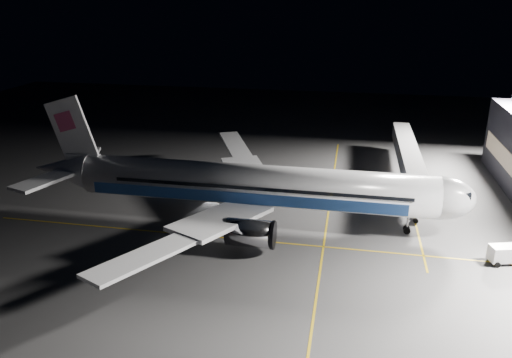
{
  "coord_description": "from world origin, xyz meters",
  "views": [
    {
      "loc": [
        12.3,
        -61.98,
        29.66
      ],
      "look_at": [
        0.15,
        0.42,
        6.0
      ],
      "focal_mm": 35.0,
      "sensor_mm": 36.0,
      "label": 1
    }
  ],
  "objects_px": {
    "baggage_tug": "(214,190)",
    "safety_cone_c": "(238,194)",
    "safety_cone_a": "(287,196)",
    "service_truck": "(508,254)",
    "jet_bridge": "(409,159)",
    "safety_cone_b": "(275,205)",
    "airliner": "(247,185)"
  },
  "relations": [
    {
      "from": "service_truck",
      "to": "safety_cone_a",
      "type": "relative_size",
      "value": 8.42
    },
    {
      "from": "safety_cone_a",
      "to": "airliner",
      "type": "bearing_deg",
      "value": -116.74
    },
    {
      "from": "service_truck",
      "to": "jet_bridge",
      "type": "bearing_deg",
      "value": 95.0
    },
    {
      "from": "service_truck",
      "to": "safety_cone_c",
      "type": "relative_size",
      "value": 9.01
    },
    {
      "from": "airliner",
      "to": "safety_cone_c",
      "type": "relative_size",
      "value": 117.15
    },
    {
      "from": "service_truck",
      "to": "safety_cone_a",
      "type": "bearing_deg",
      "value": 135.88
    },
    {
      "from": "airliner",
      "to": "safety_cone_c",
      "type": "bearing_deg",
      "value": 111.02
    },
    {
      "from": "jet_bridge",
      "to": "safety_cone_c",
      "type": "relative_size",
      "value": 65.55
    },
    {
      "from": "airliner",
      "to": "service_truck",
      "type": "distance_m",
      "value": 33.16
    },
    {
      "from": "safety_cone_a",
      "to": "safety_cone_b",
      "type": "height_order",
      "value": "safety_cone_a"
    },
    {
      "from": "airliner",
      "to": "jet_bridge",
      "type": "height_order",
      "value": "airliner"
    },
    {
      "from": "baggage_tug",
      "to": "safety_cone_a",
      "type": "distance_m",
      "value": 11.52
    },
    {
      "from": "baggage_tug",
      "to": "safety_cone_b",
      "type": "xyz_separation_m",
      "value": [
        10.14,
        -2.7,
        -0.49
      ]
    },
    {
      "from": "baggage_tug",
      "to": "safety_cone_c",
      "type": "bearing_deg",
      "value": -1.96
    },
    {
      "from": "safety_cone_a",
      "to": "jet_bridge",
      "type": "bearing_deg",
      "value": 26.3
    },
    {
      "from": "baggage_tug",
      "to": "safety_cone_a",
      "type": "height_order",
      "value": "baggage_tug"
    },
    {
      "from": "safety_cone_c",
      "to": "airliner",
      "type": "bearing_deg",
      "value": -68.98
    },
    {
      "from": "airliner",
      "to": "service_truck",
      "type": "bearing_deg",
      "value": -10.39
    },
    {
      "from": "safety_cone_c",
      "to": "baggage_tug",
      "type": "bearing_deg",
      "value": -171.17
    },
    {
      "from": "baggage_tug",
      "to": "safety_cone_b",
      "type": "relative_size",
      "value": 4.85
    },
    {
      "from": "jet_bridge",
      "to": "safety_cone_b",
      "type": "distance_m",
      "value": 24.07
    },
    {
      "from": "service_truck",
      "to": "safety_cone_c",
      "type": "xyz_separation_m",
      "value": [
        -35.67,
        14.51,
        -0.95
      ]
    },
    {
      "from": "jet_bridge",
      "to": "service_truck",
      "type": "relative_size",
      "value": 7.28
    },
    {
      "from": "baggage_tug",
      "to": "safety_cone_a",
      "type": "bearing_deg",
      "value": -6.48
    },
    {
      "from": "service_truck",
      "to": "baggage_tug",
      "type": "relative_size",
      "value": 1.85
    },
    {
      "from": "safety_cone_a",
      "to": "safety_cone_c",
      "type": "xyz_separation_m",
      "value": [
        -7.76,
        -0.29,
        -0.02
      ]
    },
    {
      "from": "baggage_tug",
      "to": "jet_bridge",
      "type": "bearing_deg",
      "value": 7.7
    },
    {
      "from": "safety_cone_b",
      "to": "safety_cone_c",
      "type": "distance_m",
      "value": 7.21
    },
    {
      "from": "service_truck",
      "to": "safety_cone_b",
      "type": "height_order",
      "value": "service_truck"
    },
    {
      "from": "service_truck",
      "to": "safety_cone_b",
      "type": "bearing_deg",
      "value": 142.8
    },
    {
      "from": "service_truck",
      "to": "baggage_tug",
      "type": "distance_m",
      "value": 41.78
    },
    {
      "from": "safety_cone_b",
      "to": "service_truck",
      "type": "bearing_deg",
      "value": -21.01
    }
  ]
}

